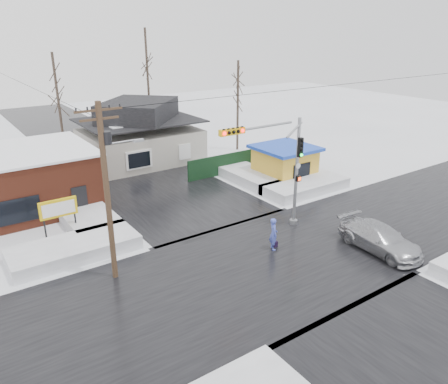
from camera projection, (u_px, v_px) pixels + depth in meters
ground at (278, 260)px, 24.09m from camera, size 120.00×120.00×0.00m
road_ns at (278, 260)px, 24.08m from camera, size 10.00×120.00×0.02m
road_ew at (278, 260)px, 24.08m from camera, size 120.00×10.00×0.02m
snowbank_nw at (74, 249)px, 24.51m from camera, size 7.00×3.00×0.80m
snowbank_ne at (305, 186)px, 34.12m from camera, size 7.00×3.00×0.80m
snowbank_nside_w at (81, 212)px, 29.42m from camera, size 3.00×8.00×0.80m
snowbank_nside_e at (246, 174)px, 36.89m from camera, size 3.00×8.00×0.80m
traffic_signal at (279, 161)px, 26.05m from camera, size 6.05×0.68×7.00m
utility_pole at (108, 183)px, 20.72m from camera, size 3.15×0.44×9.00m
brick_building at (2, 183)px, 29.75m from camera, size 12.20×8.20×4.12m
marquee_sign at (58, 209)px, 25.88m from camera, size 2.20×0.21×2.55m
house at (140, 134)px, 41.10m from camera, size 10.40×8.40×5.76m
kiosk at (285, 163)px, 36.31m from camera, size 4.60×4.60×2.88m
fence at (228, 164)px, 37.98m from camera, size 8.00×0.12×1.80m
tree_far_left at (55, 76)px, 39.08m from camera, size 3.00×3.00×10.00m
tree_far_mid at (146, 53)px, 45.38m from camera, size 3.00×3.00×12.00m
tree_far_right at (238, 79)px, 43.30m from camera, size 3.00×3.00×9.00m
pedestrian at (273, 234)px, 24.96m from camera, size 0.71×0.83×1.93m
car at (380, 239)px, 24.91m from camera, size 2.34×5.24×1.49m
shopping_bag at (275, 245)px, 25.45m from camera, size 0.28×0.13×0.35m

